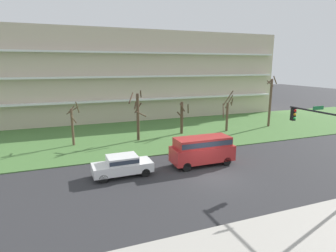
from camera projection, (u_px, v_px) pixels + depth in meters
name	position (u px, v px, depth m)	size (l,w,h in m)	color
ground	(213.00, 176.00, 20.52)	(160.00, 160.00, 0.00)	#2D2D30
sidewalk_curb_near	(297.00, 236.00, 13.20)	(80.00, 4.00, 0.15)	#ADA89E
grass_lawn_strip	(155.00, 133.00, 33.30)	(80.00, 16.00, 0.08)	#477238
apartment_building	(129.00, 75.00, 43.76)	(47.59, 10.94, 13.08)	beige
tree_far_left	(73.00, 124.00, 27.84)	(1.31, 1.59, 4.64)	brown
tree_left	(138.00, 115.00, 29.57)	(1.89, 1.90, 5.56)	#4C3828
tree_center	(182.00, 117.00, 32.69)	(1.77, 1.48, 3.90)	#4C3828
tree_right	(227.00, 113.00, 34.00)	(1.59, 1.61, 5.09)	brown
tree_far_right	(270.00, 101.00, 36.35)	(1.26, 1.17, 6.79)	brown
van_red_near_left	(202.00, 149.00, 22.63)	(5.21, 2.02, 2.36)	#B22828
sedan_white_center_left	(122.00, 165.00, 20.45)	(4.43, 1.89, 1.57)	white
traffic_signal_mast	(328.00, 135.00, 17.23)	(0.90, 5.24, 5.55)	black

